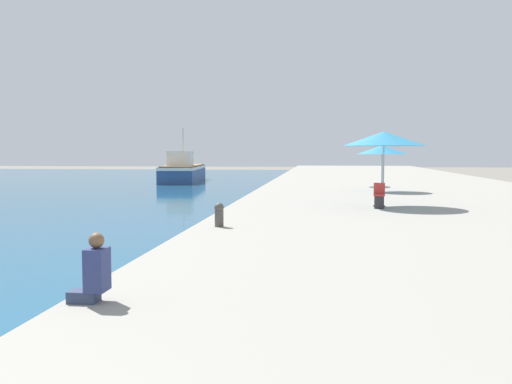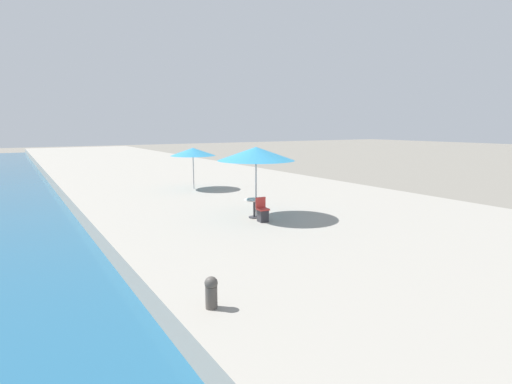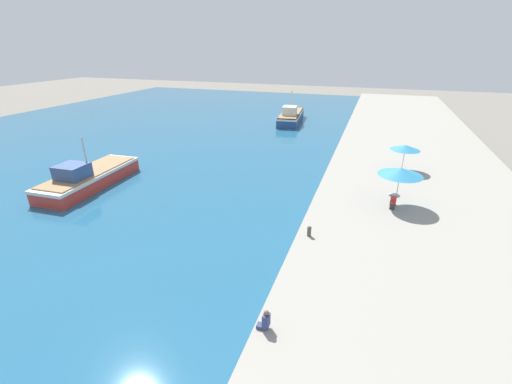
{
  "view_description": "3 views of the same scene",
  "coord_description": "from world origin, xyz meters",
  "views": [
    {
      "loc": [
        3.51,
        -1.06,
        2.72
      ],
      "look_at": [
        1.5,
        16.21,
        1.48
      ],
      "focal_mm": 40.0,
      "sensor_mm": 36.0,
      "label": 1
    },
    {
      "loc": [
        -2.44,
        7.29,
        4.25
      ],
      "look_at": [
        5.77,
        20.48,
        1.68
      ],
      "focal_mm": 28.0,
      "sensor_mm": 36.0,
      "label": 2
    },
    {
      "loc": [
        3.56,
        -3.87,
        11.34
      ],
      "look_at": [
        -4.0,
        18.0,
        1.28
      ],
      "focal_mm": 24.0,
      "sensor_mm": 36.0,
      "label": 3
    }
  ],
  "objects": [
    {
      "name": "quay_promenade",
      "position": [
        8.0,
        37.0,
        0.34
      ],
      "size": [
        16.0,
        90.0,
        0.68
      ],
      "color": "gray",
      "rests_on": "ground_plane"
    },
    {
      "name": "cafe_umbrella_pink",
      "position": [
        5.77,
        20.48,
        3.19
      ],
      "size": [
        3.03,
        3.03,
        2.78
      ],
      "color": "#B7B7B7",
      "rests_on": "quay_promenade"
    },
    {
      "name": "mooring_bollard",
      "position": [
        0.74,
        14.08,
        1.03
      ],
      "size": [
        0.26,
        0.26,
        0.65
      ],
      "color": "#4C4742",
      "rests_on": "quay_promenade"
    },
    {
      "name": "cafe_chair_left",
      "position": [
        5.55,
        19.66,
        1.01
      ],
      "size": [
        0.44,
        0.47,
        0.91
      ],
      "rotation": [
        0.0,
        0.0,
        3.05
      ],
      "color": "#2D2D33",
      "rests_on": "quay_promenade"
    },
    {
      "name": "cafe_umbrella_white",
      "position": [
        6.54,
        28.52,
        2.81
      ],
      "size": [
        2.57,
        2.57,
        2.35
      ],
      "color": "#B7B7B7",
      "rests_on": "quay_promenade"
    },
    {
      "name": "cafe_table",
      "position": [
        5.62,
        20.38,
        1.22
      ],
      "size": [
        0.8,
        0.8,
        0.74
      ],
      "color": "#333338",
      "rests_on": "quay_promenade"
    }
  ]
}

